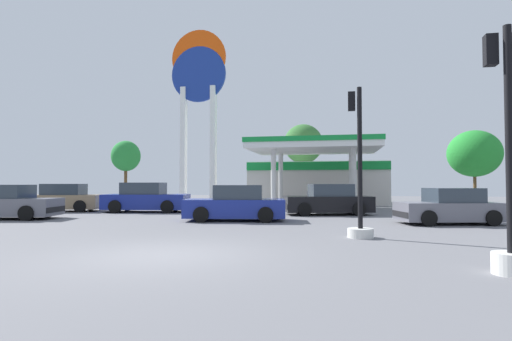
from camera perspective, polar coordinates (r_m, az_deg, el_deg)
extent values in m
plane|color=slate|center=(9.33, -13.16, -11.71)|extent=(90.00, 90.00, 0.00)
cube|color=beige|center=(32.92, 8.88, -1.81)|extent=(10.55, 6.33, 3.26)
cube|color=#148C38|center=(29.73, 8.64, 0.66)|extent=(10.55, 0.12, 0.60)
cube|color=white|center=(26.39, 8.31, 3.15)|extent=(8.11, 6.33, 0.35)
cube|color=#148C38|center=(26.42, 8.31, 3.85)|extent=(8.21, 6.43, 0.30)
cylinder|color=silver|center=(24.80, 2.52, -1.27)|extent=(0.32, 0.32, 3.73)
cylinder|color=silver|center=(24.55, 13.82, -1.21)|extent=(0.32, 0.32, 3.73)
cylinder|color=silver|center=(28.25, 3.56, -1.34)|extent=(0.32, 0.32, 3.73)
cylinder|color=silver|center=(28.03, 13.48, -1.29)|extent=(0.32, 0.32, 3.73)
cube|color=#4C4C51|center=(26.31, 8.35, -4.15)|extent=(0.90, 0.60, 1.10)
cube|color=white|center=(31.37, -10.32, 3.52)|extent=(0.40, 0.56, 9.08)
cube|color=white|center=(30.58, -6.13, 3.64)|extent=(0.40, 0.56, 9.08)
cylinder|color=navy|center=(31.95, -8.21, 13.47)|extent=(4.31, 0.22, 4.31)
cylinder|color=#EA4C0C|center=(32.33, -8.18, 15.67)|extent=(4.31, 0.22, 4.31)
cube|color=white|center=(32.18, -8.17, 14.55)|extent=(3.96, 0.08, 0.78)
cylinder|color=black|center=(16.33, 23.46, -6.29)|extent=(0.63, 0.34, 0.60)
cylinder|color=black|center=(17.81, 21.23, -5.94)|extent=(0.63, 0.34, 0.60)
cylinder|color=black|center=(17.51, 30.80, -5.87)|extent=(0.63, 0.34, 0.60)
cylinder|color=black|center=(18.89, 28.15, -5.60)|extent=(0.63, 0.34, 0.60)
cube|color=slate|center=(17.58, 25.97, -5.29)|extent=(4.23, 2.49, 0.72)
cube|color=#2D3842|center=(17.62, 26.35, -3.25)|extent=(2.17, 1.85, 0.60)
cube|color=black|center=(16.78, 20.05, -5.89)|extent=(0.46, 1.56, 0.23)
cylinder|color=black|center=(21.42, -27.67, -5.07)|extent=(0.69, 0.36, 0.66)
cylinder|color=black|center=(19.86, -29.98, -5.31)|extent=(0.69, 0.36, 0.66)
cube|color=slate|center=(21.28, -31.97, -4.45)|extent=(4.59, 2.66, 0.78)
cube|color=#2D3842|center=(21.34, -32.29, -2.61)|extent=(2.34, 1.99, 0.66)
cube|color=black|center=(20.28, -26.83, -4.99)|extent=(0.47, 1.71, 0.25)
cylinder|color=black|center=(16.61, -7.86, -6.27)|extent=(0.68, 0.33, 0.65)
cylinder|color=black|center=(18.33, -6.95, -5.86)|extent=(0.68, 0.33, 0.65)
cylinder|color=black|center=(16.38, 1.37, -6.35)|extent=(0.68, 0.33, 0.65)
cylinder|color=black|center=(18.13, 1.40, -5.92)|extent=(0.68, 0.33, 0.65)
cube|color=navy|center=(17.30, -3.02, -5.40)|extent=(4.51, 2.46, 0.77)
cube|color=#2D3842|center=(17.26, -2.52, -3.18)|extent=(2.27, 1.90, 0.65)
cube|color=black|center=(17.60, -9.88, -5.68)|extent=(0.40, 1.70, 0.24)
cylinder|color=black|center=(19.75, 6.98, -5.55)|extent=(0.70, 0.39, 0.67)
cylinder|color=black|center=(21.51, 6.09, -5.25)|extent=(0.70, 0.39, 0.67)
cylinder|color=black|center=(20.42, 14.53, -5.38)|extent=(0.70, 0.39, 0.67)
cylinder|color=black|center=(22.13, 13.08, -5.12)|extent=(0.70, 0.39, 0.67)
cube|color=black|center=(20.90, 10.20, -4.73)|extent=(4.71, 2.89, 0.79)
cube|color=#2D3842|center=(20.91, 10.60, -2.84)|extent=(2.43, 2.10, 0.67)
cube|color=black|center=(20.50, 4.33, -5.13)|extent=(0.56, 1.72, 0.25)
cylinder|color=black|center=(25.36, -29.74, -4.50)|extent=(0.71, 0.40, 0.67)
cylinder|color=black|center=(27.00, -28.10, -4.35)|extent=(0.71, 0.40, 0.67)
cylinder|color=black|center=(24.32, -23.87, -4.70)|extent=(0.71, 0.40, 0.67)
cylinder|color=black|center=(26.03, -22.55, -4.52)|extent=(0.71, 0.40, 0.67)
cube|color=#8C7556|center=(25.64, -26.09, -4.03)|extent=(4.75, 2.97, 0.80)
cube|color=#2D3842|center=(25.56, -25.74, -2.48)|extent=(2.47, 2.15, 0.67)
cube|color=black|center=(26.51, -30.47, -4.13)|extent=(0.59, 1.73, 0.25)
cylinder|color=black|center=(23.95, -11.42, -4.84)|extent=(0.73, 0.35, 0.70)
cylinder|color=black|center=(22.12, -12.58, -5.08)|extent=(0.73, 0.35, 0.70)
cylinder|color=black|center=(24.78, -17.88, -4.68)|extent=(0.73, 0.35, 0.70)
cylinder|color=black|center=(23.01, -19.51, -4.89)|extent=(0.73, 0.35, 0.70)
cube|color=navy|center=(23.41, -15.38, -4.31)|extent=(4.86, 2.62, 0.84)
cube|color=#2D3842|center=(23.44, -15.75, -2.53)|extent=(2.43, 2.03, 0.70)
cube|color=black|center=(22.83, -9.94, -4.72)|extent=(0.41, 1.84, 0.26)
cylinder|color=silver|center=(8.47, 32.78, -11.16)|extent=(0.66, 0.66, 0.38)
cylinder|color=black|center=(8.39, 32.51, 3.94)|extent=(0.14, 0.14, 4.05)
cube|color=black|center=(8.77, 30.53, 14.59)|extent=(0.21, 0.20, 0.57)
sphere|color=red|center=(8.94, 30.24, 15.49)|extent=(0.15, 0.15, 0.15)
sphere|color=#D89E0C|center=(8.88, 30.26, 14.38)|extent=(0.15, 0.15, 0.15)
sphere|color=green|center=(8.84, 30.28, 13.26)|extent=(0.15, 0.15, 0.15)
cylinder|color=silver|center=(12.29, 14.72, -8.65)|extent=(0.76, 0.76, 0.28)
cylinder|color=black|center=(12.23, 14.63, 1.83)|extent=(0.14, 0.14, 4.21)
cube|color=black|center=(12.61, 13.51, 9.60)|extent=(0.21, 0.20, 0.57)
sphere|color=red|center=(12.76, 13.48, 10.28)|extent=(0.15, 0.15, 0.15)
sphere|color=#D89E0C|center=(12.72, 13.48, 9.49)|extent=(0.15, 0.15, 0.15)
sphere|color=green|center=(12.69, 13.49, 8.69)|extent=(0.15, 0.15, 0.15)
cylinder|color=brown|center=(42.80, -18.16, -1.70)|extent=(0.31, 0.31, 3.33)
ellipsoid|color=#268437|center=(42.89, -18.12, 1.99)|extent=(2.93, 2.93, 3.11)
cylinder|color=brown|center=(37.63, 6.79, -1.29)|extent=(0.37, 0.37, 3.96)
ellipsoid|color=#356F33|center=(37.81, 6.77, 3.81)|extent=(3.68, 3.68, 3.68)
cylinder|color=brown|center=(37.63, 28.83, -2.18)|extent=(0.25, 0.25, 2.51)
ellipsoid|color=#23872F|center=(37.71, 28.77, 2.14)|extent=(4.22, 4.22, 3.86)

